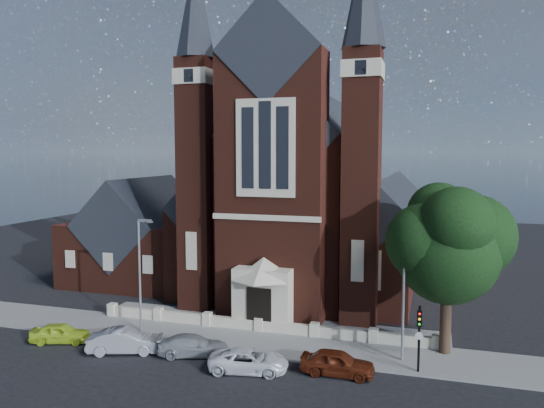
{
  "coord_description": "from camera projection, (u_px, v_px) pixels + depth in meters",
  "views": [
    {
      "loc": [
        11.62,
        -28.1,
        12.7
      ],
      "look_at": [
        -0.75,
        12.0,
        8.6
      ],
      "focal_mm": 35.0,
      "sensor_mm": 36.0,
      "label": 1
    }
  ],
  "objects": [
    {
      "name": "street_tree",
      "position": [
        450.0,
        246.0,
        32.43
      ],
      "size": [
        6.4,
        6.6,
        10.7
      ],
      "color": "black",
      "rests_on": "ground"
    },
    {
      "name": "car_dark_red",
      "position": [
        337.0,
        363.0,
        30.25
      ],
      "size": [
        4.25,
        1.73,
        1.44
      ],
      "primitive_type": "imported",
      "rotation": [
        0.0,
        0.0,
        1.58
      ],
      "color": "#5A210F",
      "rests_on": "ground"
    },
    {
      "name": "car_lime_van",
      "position": [
        60.0,
        333.0,
        35.4
      ],
      "size": [
        4.14,
        2.65,
        1.31
      ],
      "primitive_type": "imported",
      "rotation": [
        0.0,
        0.0,
        1.88
      ],
      "color": "#BADB2B",
      "rests_on": "ground"
    },
    {
      "name": "car_white_suv",
      "position": [
        249.0,
        361.0,
        30.74
      ],
      "size": [
        4.93,
        2.91,
        1.29
      ],
      "primitive_type": "imported",
      "rotation": [
        0.0,
        0.0,
        1.75
      ],
      "color": "white",
      "rests_on": "ground"
    },
    {
      "name": "car_silver_a",
      "position": [
        125.0,
        341.0,
        33.6
      ],
      "size": [
        4.89,
        3.08,
        1.52
      ],
      "primitive_type": "imported",
      "rotation": [
        0.0,
        0.0,
        1.91
      ],
      "color": "#93949A",
      "rests_on": "ground"
    },
    {
      "name": "street_lamp_right",
      "position": [
        405.0,
        288.0,
        31.77
      ],
      "size": [
        1.16,
        0.22,
        8.09
      ],
      "color": "gray",
      "rests_on": "ground"
    },
    {
      "name": "car_silver_b",
      "position": [
        193.0,
        345.0,
        33.15
      ],
      "size": [
        4.81,
        3.1,
        1.3
      ],
      "primitive_type": "imported",
      "rotation": [
        0.0,
        0.0,
        1.88
      ],
      "color": "gray",
      "rests_on": "ground"
    },
    {
      "name": "church",
      "position": [
        312.0,
        198.0,
        52.39
      ],
      "size": [
        20.01,
        34.9,
        29.2
      ],
      "color": "#471D13",
      "rests_on": "ground"
    },
    {
      "name": "forecourt_wall",
      "position": [
        259.0,
        332.0,
        37.55
      ],
      "size": [
        24.0,
        0.4,
        0.9
      ],
      "primitive_type": "cube",
      "color": "beige",
      "rests_on": "ground"
    },
    {
      "name": "street_lamp_left",
      "position": [
        141.0,
        268.0,
        37.05
      ],
      "size": [
        1.16,
        0.22,
        8.09
      ],
      "color": "gray",
      "rests_on": "ground"
    },
    {
      "name": "parish_hall",
      "position": [
        144.0,
        240.0,
        52.79
      ],
      "size": [
        12.0,
        12.2,
        10.24
      ],
      "color": "#471D13",
      "rests_on": "ground"
    },
    {
      "name": "traffic_signal",
      "position": [
        419.0,
        330.0,
        30.2
      ],
      "size": [
        0.28,
        0.42,
        4.0
      ],
      "color": "black",
      "rests_on": "ground"
    },
    {
      "name": "forecourt_paving",
      "position": [
        268.0,
        323.0,
        39.45
      ],
      "size": [
        26.0,
        3.0,
        0.14
      ],
      "primitive_type": "cube",
      "color": "slate",
      "rests_on": "ground"
    },
    {
      "name": "ground",
      "position": [
        291.0,
        300.0,
        45.63
      ],
      "size": [
        120.0,
        120.0,
        0.0
      ],
      "primitive_type": "plane",
      "color": "black",
      "rests_on": "ground"
    },
    {
      "name": "pavement_strip",
      "position": [
        250.0,
        342.0,
        35.65
      ],
      "size": [
        60.0,
        5.0,
        0.12
      ],
      "primitive_type": "cube",
      "color": "slate",
      "rests_on": "ground"
    }
  ]
}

